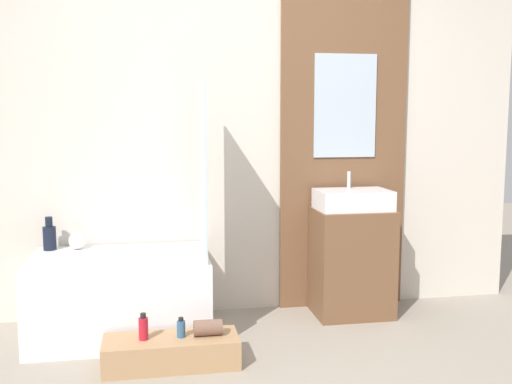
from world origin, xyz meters
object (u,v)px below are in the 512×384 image
wooden_step_bench (171,352)px  bottle_soap_secondary (181,328)px  vase_round_light (77,241)px  bathtub (121,296)px  vase_tall_dark (49,236)px  sink (353,200)px  bottle_soap_primary (143,328)px

wooden_step_bench → bottle_soap_secondary: 0.14m
wooden_step_bench → vase_round_light: (-0.58, 0.79, 0.49)m
bathtub → wooden_step_bench: (0.30, -0.54, -0.18)m
wooden_step_bench → vase_tall_dark: (-0.76, 0.80, 0.53)m
bathtub → bottle_soap_secondary: 0.64m
sink → vase_tall_dark: 2.06m
vase_round_light → wooden_step_bench: bearing=-53.7°
bathtub → vase_tall_dark: 0.63m
bathtub → sink: 1.69m
sink → bottle_soap_primary: 1.69m
vase_tall_dark → bottle_soap_primary: (0.60, -0.80, -0.38)m
sink → vase_round_light: bearing=176.4°
sink → bottle_soap_secondary: size_ratio=4.38×
vase_round_light → bottle_soap_primary: bearing=-61.5°
sink → vase_tall_dark: size_ratio=2.27×
wooden_step_bench → bottle_soap_primary: bearing=180.0°
vase_round_light → sink: bearing=-3.6°
bathtub → vase_tall_dark: vase_tall_dark is taller
sink → vase_round_light: sink is taller
wooden_step_bench → bottle_soap_primary: bottle_soap_primary is taller
bathtub → bottle_soap_primary: bathtub is taller
wooden_step_bench → vase_tall_dark: size_ratio=3.42×
wooden_step_bench → bottle_soap_secondary: bottle_soap_secondary is taller
bathtub → vase_tall_dark: (-0.46, 0.27, 0.35)m
bathtub → wooden_step_bench: 0.64m
sink → vase_round_light: (-1.87, 0.12, -0.25)m
vase_tall_dark → bottle_soap_secondary: bearing=-44.6°
vase_round_light → bottle_soap_secondary: bearing=-51.2°
bottle_soap_secondary → sink: bearing=28.5°
sink → bottle_soap_primary: (-1.44, -0.67, -0.59)m
vase_round_light → bottle_soap_secondary: 1.07m
vase_tall_dark → bottle_soap_secondary: vase_tall_dark is taller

